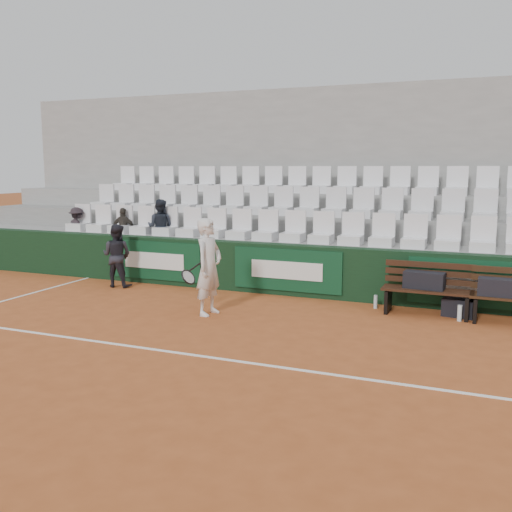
{
  "coord_description": "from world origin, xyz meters",
  "views": [
    {
      "loc": [
        3.4,
        -6.48,
        2.5
      ],
      "look_at": [
        -0.26,
        2.4,
        1.0
      ],
      "focal_mm": 40.0,
      "sensor_mm": 36.0,
      "label": 1
    }
  ],
  "objects_px": {
    "water_bottle_far": "(460,313)",
    "spectator_b": "(123,210)",
    "sports_bag_left": "(424,280)",
    "spectator_c": "(160,207)",
    "sports_bag_ground": "(459,307)",
    "tennis_player": "(209,267)",
    "water_bottle_near": "(376,302)",
    "sports_bag_right": "(498,287)",
    "spectator_a": "(76,209)",
    "ball_kid": "(117,256)",
    "bench_left": "(427,302)"
  },
  "relations": [
    {
      "from": "water_bottle_far",
      "to": "spectator_b",
      "type": "relative_size",
      "value": 0.26
    },
    {
      "from": "sports_bag_left",
      "to": "spectator_b",
      "type": "distance_m",
      "value": 7.01
    },
    {
      "from": "spectator_b",
      "to": "spectator_c",
      "type": "bearing_deg",
      "value": 165.93
    },
    {
      "from": "spectator_c",
      "to": "water_bottle_far",
      "type": "bearing_deg",
      "value": 158.62
    },
    {
      "from": "sports_bag_left",
      "to": "spectator_b",
      "type": "relative_size",
      "value": 0.65
    },
    {
      "from": "sports_bag_ground",
      "to": "tennis_player",
      "type": "xyz_separation_m",
      "value": [
        -3.97,
        -1.48,
        0.67
      ]
    },
    {
      "from": "sports_bag_ground",
      "to": "water_bottle_near",
      "type": "distance_m",
      "value": 1.4
    },
    {
      "from": "sports_bag_right",
      "to": "spectator_b",
      "type": "bearing_deg",
      "value": 171.42
    },
    {
      "from": "spectator_a",
      "to": "spectator_b",
      "type": "relative_size",
      "value": 0.98
    },
    {
      "from": "sports_bag_ground",
      "to": "spectator_a",
      "type": "relative_size",
      "value": 0.51
    },
    {
      "from": "water_bottle_far",
      "to": "ball_kid",
      "type": "relative_size",
      "value": 0.2
    },
    {
      "from": "sports_bag_right",
      "to": "spectator_b",
      "type": "height_order",
      "value": "spectator_b"
    },
    {
      "from": "water_bottle_far",
      "to": "spectator_a",
      "type": "xyz_separation_m",
      "value": [
        -8.81,
        1.31,
        1.37
      ]
    },
    {
      "from": "bench_left",
      "to": "sports_bag_left",
      "type": "relative_size",
      "value": 2.24
    },
    {
      "from": "sports_bag_right",
      "to": "tennis_player",
      "type": "bearing_deg",
      "value": -164.41
    },
    {
      "from": "sports_bag_ground",
      "to": "ball_kid",
      "type": "bearing_deg",
      "value": -178.67
    },
    {
      "from": "water_bottle_near",
      "to": "spectator_a",
      "type": "xyz_separation_m",
      "value": [
        -7.38,
        0.98,
        1.38
      ]
    },
    {
      "from": "tennis_player",
      "to": "sports_bag_ground",
      "type": "bearing_deg",
      "value": 20.4
    },
    {
      "from": "bench_left",
      "to": "ball_kid",
      "type": "bearing_deg",
      "value": -179.57
    },
    {
      "from": "sports_bag_left",
      "to": "water_bottle_far",
      "type": "distance_m",
      "value": 0.79
    },
    {
      "from": "tennis_player",
      "to": "spectator_b",
      "type": "bearing_deg",
      "value": 144.46
    },
    {
      "from": "spectator_a",
      "to": "spectator_c",
      "type": "bearing_deg",
      "value": -164.08
    },
    {
      "from": "tennis_player",
      "to": "ball_kid",
      "type": "relative_size",
      "value": 1.25
    },
    {
      "from": "ball_kid",
      "to": "spectator_a",
      "type": "distance_m",
      "value": 2.44
    },
    {
      "from": "ball_kid",
      "to": "spectator_b",
      "type": "xyz_separation_m",
      "value": [
        -0.63,
        1.16,
        0.85
      ]
    },
    {
      "from": "water_bottle_near",
      "to": "spectator_a",
      "type": "height_order",
      "value": "spectator_a"
    },
    {
      "from": "sports_bag_left",
      "to": "water_bottle_near",
      "type": "distance_m",
      "value": 0.96
    },
    {
      "from": "water_bottle_far",
      "to": "tennis_player",
      "type": "xyz_separation_m",
      "value": [
        -4.0,
        -1.17,
        0.69
      ]
    },
    {
      "from": "water_bottle_far",
      "to": "spectator_c",
      "type": "relative_size",
      "value": 0.22
    },
    {
      "from": "spectator_b",
      "to": "spectator_c",
      "type": "xyz_separation_m",
      "value": [
        0.99,
        0.0,
        0.11
      ]
    },
    {
      "from": "sports_bag_left",
      "to": "spectator_c",
      "type": "relative_size",
      "value": 0.54
    },
    {
      "from": "water_bottle_near",
      "to": "spectator_c",
      "type": "distance_m",
      "value": 5.36
    },
    {
      "from": "sports_bag_left",
      "to": "spectator_c",
      "type": "xyz_separation_m",
      "value": [
        -5.88,
        1.08,
        1.03
      ]
    },
    {
      "from": "sports_bag_ground",
      "to": "spectator_c",
      "type": "xyz_separation_m",
      "value": [
        -6.46,
        1.01,
        1.47
      ]
    },
    {
      "from": "sports_bag_left",
      "to": "ball_kid",
      "type": "relative_size",
      "value": 0.51
    },
    {
      "from": "tennis_player",
      "to": "sports_bag_right",
      "type": "bearing_deg",
      "value": 15.59
    },
    {
      "from": "sports_bag_right",
      "to": "spectator_b",
      "type": "relative_size",
      "value": 0.59
    },
    {
      "from": "bench_left",
      "to": "sports_bag_right",
      "type": "distance_m",
      "value": 1.16
    },
    {
      "from": "tennis_player",
      "to": "spectator_c",
      "type": "bearing_deg",
      "value": 135.07
    },
    {
      "from": "sports_bag_ground",
      "to": "spectator_c",
      "type": "distance_m",
      "value": 6.7
    },
    {
      "from": "water_bottle_near",
      "to": "water_bottle_far",
      "type": "height_order",
      "value": "water_bottle_far"
    },
    {
      "from": "water_bottle_near",
      "to": "spectator_b",
      "type": "relative_size",
      "value": 0.24
    },
    {
      "from": "water_bottle_far",
      "to": "spectator_a",
      "type": "relative_size",
      "value": 0.27
    },
    {
      "from": "sports_bag_right",
      "to": "bench_left",
      "type": "bearing_deg",
      "value": 175.1
    },
    {
      "from": "bench_left",
      "to": "spectator_b",
      "type": "xyz_separation_m",
      "value": [
        -6.93,
        1.12,
        1.29
      ]
    },
    {
      "from": "sports_bag_left",
      "to": "water_bottle_far",
      "type": "height_order",
      "value": "sports_bag_left"
    },
    {
      "from": "tennis_player",
      "to": "spectator_c",
      "type": "distance_m",
      "value": 3.6
    },
    {
      "from": "sports_bag_left",
      "to": "water_bottle_near",
      "type": "bearing_deg",
      "value": 173.33
    },
    {
      "from": "ball_kid",
      "to": "spectator_b",
      "type": "height_order",
      "value": "spectator_b"
    },
    {
      "from": "ball_kid",
      "to": "spectator_c",
      "type": "distance_m",
      "value": 1.55
    }
  ]
}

